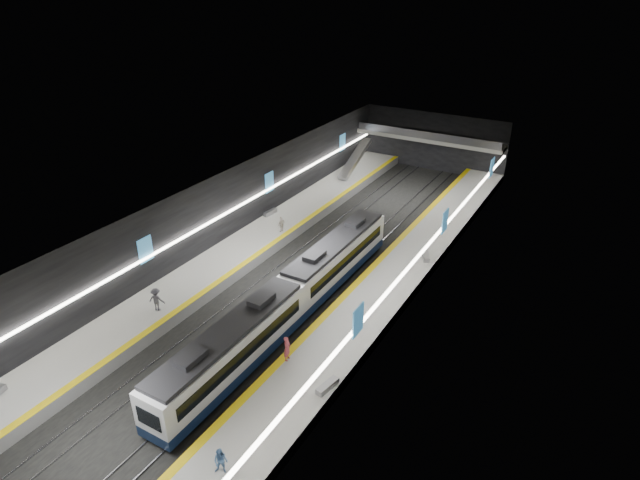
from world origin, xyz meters
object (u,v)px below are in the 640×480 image
Objects in this scene: bench_left_far at (270,212)px; bench_right_far at (426,256)px; passenger_left_a at (281,224)px; passenger_left_b at (156,300)px; escalator at (355,159)px; train at (290,297)px; passenger_right_a at (287,349)px; passenger_right_b at (221,462)px; bench_right_near at (327,386)px.

bench_right_far is (18.41, -0.78, 0.01)m from bench_left_far.
passenger_left_b reaches higher than passenger_left_a.
escalator is at bearing -108.48° from passenger_left_b.
escalator reaches higher than train.
passenger_left_b reaches higher than passenger_right_a.
passenger_left_a is at bearing 126.81° from train.
passenger_right_b is at bearing -116.94° from bench_right_far.
escalator reaches higher than passenger_left_a.
bench_left_far is 19.92m from passenger_left_b.
passenger_left_b is (-14.40, 9.49, 0.15)m from passenger_right_b.
passenger_right_a is at bearing -45.90° from bench_left_far.
bench_right_near is 16.24m from passenger_left_b.
passenger_right_a is (13.13, -36.24, -0.95)m from escalator.
bench_right_near is at bearing 156.81° from passenger_left_b.
train is 16.32× the size of bench_left_far.
train is 14.99m from bench_right_far.
bench_right_far is at bearing -46.82° from escalator.
train reaches higher than passenger_left_b.
passenger_left_b is at bearing -88.73° from escalator.
passenger_left_a is at bearing 163.62° from bench_right_far.
passenger_right_a is (-3.27, -18.76, 0.71)m from bench_right_far.
bench_left_far is at bearing -125.41° from passenger_left_a.
passenger_right_a is (3.13, -5.25, -0.25)m from train.
passenger_left_a is (-15.52, 17.77, 0.63)m from bench_right_near.
passenger_right_b is 17.24m from passenger_left_b.
train is at bearing 21.92° from passenger_right_a.
bench_left_far is 0.97× the size of passenger_right_a.
bench_left_far is 18.42m from bench_right_far.
bench_right_near is at bearing -41.08° from bench_left_far.
passenger_left_a reaches higher than bench_left_far.
bench_right_far is at bearing 66.67° from passenger_right_b.
train is 14.22m from passenger_left_a.
passenger_right_b is (17.20, -29.20, 0.62)m from bench_left_far.
escalator reaches higher than passenger_right_b.
passenger_right_b reaches higher than bench_left_far.
train is at bearing 148.25° from bench_right_near.
passenger_left_b reaches higher than passenger_right_b.
passenger_right_a is at bearing 81.19° from passenger_right_b.
passenger_right_a is 9.88m from passenger_right_b.
train is 17.87× the size of passenger_right_b.
passenger_left_b is (-15.60, -18.93, 0.75)m from bench_right_far.
escalator is 4.76× the size of passenger_right_b.
bench_right_far is 28.45m from passenger_right_b.
bench_right_far is (-0.59, 19.90, 0.01)m from bench_right_near.
passenger_left_a is (-13.72, 26.29, 0.01)m from passenger_right_b.
train is 9.53m from bench_right_near.
bench_right_near is (7.00, -6.39, -0.97)m from train.
passenger_left_b is (-0.67, -16.80, 0.14)m from passenger_left_a.
bench_right_far is (16.41, -17.48, -1.66)m from escalator.
passenger_right_b is at bearing 32.08° from passenger_left_a.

